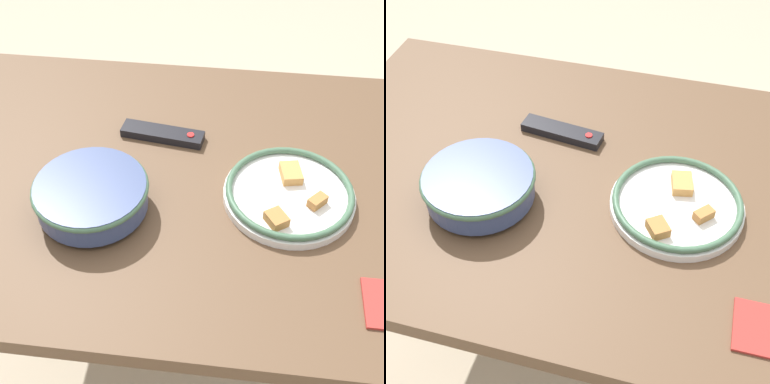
{
  "view_description": "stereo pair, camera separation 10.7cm",
  "coord_description": "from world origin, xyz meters",
  "views": [
    {
      "loc": [
        0.1,
        -0.82,
        1.59
      ],
      "look_at": [
        0.01,
        -0.08,
        0.81
      ],
      "focal_mm": 50.0,
      "sensor_mm": 36.0,
      "label": 1
    },
    {
      "loc": [
        0.21,
        -0.8,
        1.59
      ],
      "look_at": [
        0.01,
        -0.08,
        0.81
      ],
      "focal_mm": 50.0,
      "sensor_mm": 36.0,
      "label": 2
    }
  ],
  "objects": [
    {
      "name": "ground_plane",
      "position": [
        0.0,
        0.0,
        0.0
      ],
      "size": [
        8.0,
        8.0,
        0.0
      ],
      "primitive_type": "plane",
      "color": "#B7A88E"
    },
    {
      "name": "tv_remote",
      "position": [
        -0.08,
        0.12,
        0.79
      ],
      "size": [
        0.2,
        0.07,
        0.02
      ],
      "rotation": [
        0.0,
        0.0,
        4.58
      ],
      "color": "black",
      "rests_on": "dining_table"
    },
    {
      "name": "food_plate",
      "position": [
        0.21,
        -0.04,
        0.8
      ],
      "size": [
        0.27,
        0.27,
        0.04
      ],
      "color": "white",
      "rests_on": "dining_table"
    },
    {
      "name": "dining_table",
      "position": [
        0.0,
        0.0,
        0.68
      ],
      "size": [
        1.28,
        0.86,
        0.78
      ],
      "color": "brown",
      "rests_on": "ground_plane"
    },
    {
      "name": "noodle_bowl",
      "position": [
        -0.18,
        -0.12,
        0.82
      ],
      "size": [
        0.23,
        0.23,
        0.07
      ],
      "color": "#384775",
      "rests_on": "dining_table"
    }
  ]
}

